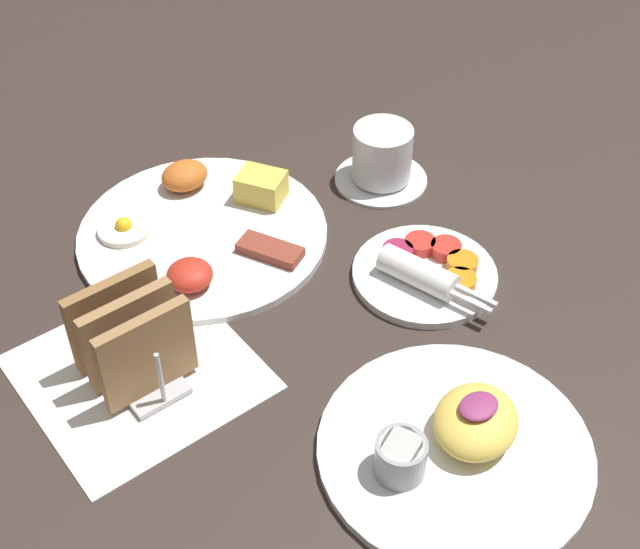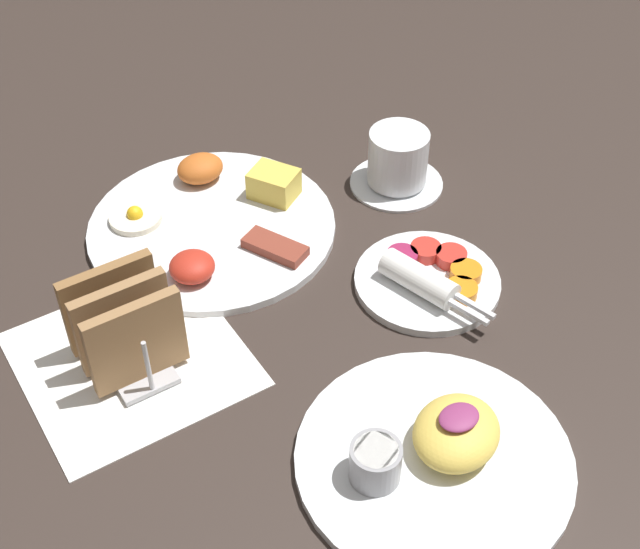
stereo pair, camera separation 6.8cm
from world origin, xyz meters
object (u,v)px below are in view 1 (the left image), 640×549
at_px(plate_condiments, 427,272).
at_px(coffee_cup, 382,158).
at_px(plate_breakfast, 204,228).
at_px(plate_foreground, 456,443).
at_px(toast_rack, 132,339).

height_order(plate_condiments, coffee_cup, coffee_cup).
relative_size(plate_breakfast, plate_foreground, 1.14).
distance_m(plate_condiments, plate_foreground, 0.24).
distance_m(plate_breakfast, plate_condiments, 0.27).
bearing_deg(toast_rack, plate_foreground, -55.21).
xyz_separation_m(plate_breakfast, toast_rack, (-0.17, -0.14, 0.04)).
distance_m(plate_breakfast, plate_foreground, 0.42).
bearing_deg(plate_breakfast, plate_condiments, -54.67).
distance_m(plate_breakfast, toast_rack, 0.23).
bearing_deg(plate_breakfast, coffee_cup, -11.59).
bearing_deg(plate_foreground, plate_condiments, 53.50).
bearing_deg(toast_rack, coffee_cup, 13.11).
xyz_separation_m(plate_foreground, coffee_cup, (0.22, 0.37, 0.02)).
bearing_deg(plate_condiments, coffee_cup, 65.02).
bearing_deg(coffee_cup, plate_condiments, -114.98).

